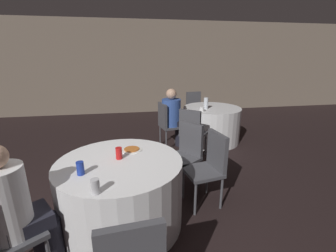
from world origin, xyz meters
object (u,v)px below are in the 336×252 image
(table_far, at_px, (211,124))
(chair_far_west, at_px, (167,121))
(soda_can_red, at_px, (119,153))
(chair_far_southwest, at_px, (192,129))
(soda_can_blue, at_px, (80,168))
(chair_near_east, at_px, (210,163))
(table_near, at_px, (122,192))
(chair_far_north, at_px, (194,107))
(person_blue_shirt, at_px, (174,118))
(soda_can_silver, at_px, (95,186))
(chair_near_northeast, at_px, (187,150))
(bottle_far, at_px, (206,103))
(pizza_plate_near, at_px, (132,149))
(person_white_shirt, at_px, (21,214))

(table_far, distance_m, chair_far_west, 1.02)
(soda_can_red, bearing_deg, chair_far_southwest, 50.08)
(soda_can_blue, bearing_deg, chair_far_southwest, 48.17)
(chair_near_east, height_order, soda_can_blue, chair_near_east)
(table_far, bearing_deg, table_near, -129.08)
(chair_far_north, bearing_deg, person_blue_shirt, 52.93)
(chair_far_north, distance_m, soda_can_blue, 4.02)
(table_far, relative_size, soda_can_silver, 9.76)
(chair_near_northeast, distance_m, bottle_far, 1.74)
(chair_far_west, distance_m, soda_can_blue, 2.52)
(chair_far_west, bearing_deg, pizza_plate_near, -33.48)
(chair_near_northeast, height_order, person_white_shirt, person_white_shirt)
(chair_far_west, relative_size, pizza_plate_near, 3.79)
(pizza_plate_near, bearing_deg, chair_near_east, -4.80)
(chair_far_southwest, relative_size, chair_far_west, 1.00)
(chair_far_southwest, bearing_deg, pizza_plate_near, -91.40)
(chair_near_northeast, distance_m, person_blue_shirt, 1.44)
(chair_near_northeast, bearing_deg, chair_far_north, -53.71)
(table_far, height_order, soda_can_blue, soda_can_blue)
(soda_can_blue, relative_size, bottle_far, 0.54)
(table_far, relative_size, person_white_shirt, 1.01)
(soda_can_blue, bearing_deg, chair_near_northeast, 34.89)
(table_far, relative_size, chair_far_west, 1.33)
(table_near, distance_m, chair_far_southwest, 1.86)
(chair_far_southwest, bearing_deg, bottle_far, 94.97)
(chair_near_northeast, distance_m, soda_can_red, 1.05)
(soda_can_silver, height_order, soda_can_blue, same)
(bottle_far, bearing_deg, chair_far_southwest, -124.71)
(chair_near_northeast, distance_m, soda_can_blue, 1.47)
(chair_far_north, bearing_deg, chair_far_west, 48.72)
(person_blue_shirt, relative_size, soda_can_blue, 9.56)
(table_near, bearing_deg, chair_near_east, 10.12)
(chair_near_northeast, xyz_separation_m, pizza_plate_near, (-0.73, -0.35, 0.20))
(person_white_shirt, height_order, pizza_plate_near, person_white_shirt)
(chair_near_east, bearing_deg, chair_far_southwest, -15.75)
(chair_near_east, height_order, chair_far_southwest, same)
(chair_far_southwest, relative_size, person_white_shirt, 0.76)
(chair_far_west, bearing_deg, soda_can_silver, -32.85)
(chair_near_east, xyz_separation_m, soda_can_blue, (-1.36, -0.40, 0.26))
(bottle_far, bearing_deg, chair_far_west, -171.76)
(chair_near_east, height_order, pizza_plate_near, chair_near_east)
(chair_near_east, distance_m, soda_can_red, 1.08)
(pizza_plate_near, xyz_separation_m, bottle_far, (1.51, 1.87, 0.11))
(table_far, height_order, person_blue_shirt, person_blue_shirt)
(person_white_shirt, bearing_deg, pizza_plate_near, 97.13)
(pizza_plate_near, distance_m, soda_can_silver, 0.85)
(soda_can_blue, relative_size, soda_can_red, 1.00)
(chair_far_north, bearing_deg, soda_can_silver, 58.93)
(person_white_shirt, height_order, person_blue_shirt, person_white_shirt)
(table_far, distance_m, soda_can_red, 2.85)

